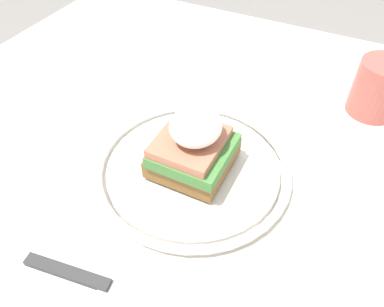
% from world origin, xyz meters
% --- Properties ---
extents(dining_table, '(0.85, 0.83, 0.76)m').
position_xyz_m(dining_table, '(0.00, 0.00, 0.63)').
color(dining_table, beige).
rests_on(dining_table, ground_plane).
extents(plate, '(0.23, 0.23, 0.02)m').
position_xyz_m(plate, '(0.00, 0.03, 0.77)').
color(plate, silver).
rests_on(plate, dining_table).
extents(sandwich, '(0.09, 0.09, 0.08)m').
position_xyz_m(sandwich, '(0.00, 0.03, 0.81)').
color(sandwich, brown).
rests_on(sandwich, plate).
extents(fork, '(0.05, 0.15, 0.00)m').
position_xyz_m(fork, '(-0.17, 0.03, 0.76)').
color(fork, silver).
rests_on(fork, dining_table).
extents(knife, '(0.04, 0.19, 0.01)m').
position_xyz_m(knife, '(0.17, 0.01, 0.76)').
color(knife, '#2D2D2D').
rests_on(knife, dining_table).
extents(cup, '(0.07, 0.07, 0.08)m').
position_xyz_m(cup, '(-0.22, 0.20, 0.80)').
color(cup, '#AD5147').
rests_on(cup, dining_table).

